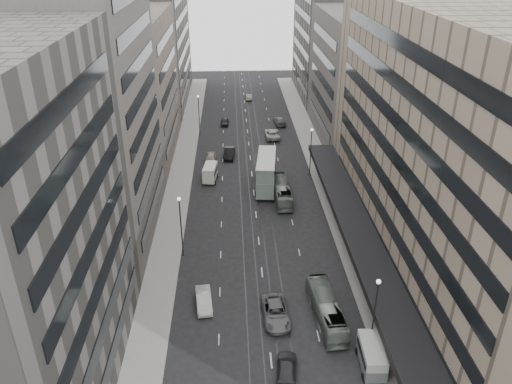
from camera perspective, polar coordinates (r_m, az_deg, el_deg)
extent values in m
plane|color=black|center=(54.29, 1.23, -14.14)|extent=(220.00, 220.00, 0.00)
cube|color=gray|center=(87.32, 7.38, 2.70)|extent=(4.00, 125.00, 0.15)
cube|color=gray|center=(86.43, -8.50, 2.36)|extent=(4.00, 125.00, 0.15)
cube|color=gray|center=(58.45, 22.38, 4.15)|extent=(15.00, 60.00, 30.00)
cube|color=black|center=(60.12, 12.26, -5.53)|extent=(4.40, 60.00, 0.50)
cube|color=#4B4541|center=(98.87, 11.94, 12.58)|extent=(15.00, 28.00, 24.00)
cube|color=#5E5A54|center=(127.07, 8.72, 16.90)|extent=(15.00, 32.00, 28.00)
cube|color=#4B4541|center=(65.23, -19.30, 8.83)|extent=(15.00, 26.00, 34.00)
cube|color=#6D6055|center=(91.64, -14.63, 11.50)|extent=(15.00, 28.00, 25.00)
cube|color=#5E5A54|center=(123.07, -11.90, 16.32)|extent=(15.00, 38.00, 28.00)
cylinder|color=#262628|center=(49.51, 13.31, -13.72)|extent=(0.16, 0.16, 8.00)
sphere|color=silver|center=(46.99, 13.84, -9.92)|extent=(0.44, 0.44, 0.44)
cylinder|color=#262628|center=(83.13, 6.26, 4.43)|extent=(0.16, 0.16, 8.00)
sphere|color=silver|center=(81.65, 6.40, 7.08)|extent=(0.44, 0.44, 0.44)
cylinder|color=#262628|center=(61.90, -8.54, -4.14)|extent=(0.16, 0.16, 8.00)
sphere|color=silver|center=(59.90, -8.80, -0.79)|extent=(0.44, 0.44, 0.44)
cylinder|color=#262628|center=(101.07, -6.52, 8.56)|extent=(0.16, 0.16, 8.00)
sphere|color=silver|center=(99.86, -6.65, 10.80)|extent=(0.44, 0.44, 0.44)
imported|color=slate|center=(53.67, 8.05, -13.13)|extent=(3.02, 9.83, 2.70)
imported|color=gray|center=(75.87, 2.98, 0.05)|extent=(2.36, 9.75, 2.71)
cube|color=slate|center=(78.94, 1.17, 1.59)|extent=(3.81, 10.15, 2.53)
cube|color=slate|center=(77.95, 1.19, 3.16)|extent=(3.71, 9.75, 2.20)
cube|color=silver|center=(77.49, 1.19, 3.95)|extent=(3.81, 10.15, 0.13)
cylinder|color=black|center=(76.37, 0.02, -0.39)|extent=(0.43, 1.13, 1.10)
cylinder|color=black|center=(76.28, 2.09, -0.45)|extent=(0.43, 1.13, 1.10)
cylinder|color=black|center=(82.76, 0.31, 1.88)|extent=(0.43, 1.13, 1.10)
cylinder|color=black|center=(82.68, 2.21, 1.83)|extent=(0.43, 1.13, 1.10)
cube|color=#595F60|center=(49.87, 13.03, -18.09)|extent=(2.16, 4.75, 1.22)
cube|color=#AEAEAA|center=(49.11, 13.16, -17.19)|extent=(2.12, 4.66, 0.95)
cylinder|color=black|center=(49.06, 12.16, -19.94)|extent=(0.23, 0.70, 0.69)
cylinder|color=black|center=(49.49, 14.51, -19.75)|extent=(0.23, 0.70, 0.69)
cylinder|color=black|center=(51.15, 11.47, -17.44)|extent=(0.23, 0.70, 0.69)
cylinder|color=black|center=(51.56, 13.69, -17.29)|extent=(0.23, 0.70, 0.69)
cube|color=silver|center=(82.25, -5.25, 1.94)|extent=(2.45, 4.51, 1.33)
cube|color=silver|center=(81.75, -5.29, 2.69)|extent=(2.40, 4.42, 1.04)
cylinder|color=black|center=(81.42, -6.06, 1.11)|extent=(0.28, 0.71, 0.69)
cylinder|color=black|center=(81.12, -4.71, 1.07)|extent=(0.28, 0.71, 0.69)
cylinder|color=black|center=(83.95, -5.74, 1.96)|extent=(0.28, 0.71, 0.69)
cylinder|color=black|center=(83.66, -4.43, 1.93)|extent=(0.28, 0.71, 0.69)
imported|color=silver|center=(55.56, -5.98, -12.16)|extent=(2.13, 4.77, 1.52)
imported|color=#5E5D60|center=(53.68, 2.26, -13.58)|extent=(3.03, 5.99, 1.63)
imported|color=#28282A|center=(48.42, 3.52, -19.44)|extent=(2.44, 4.81, 1.34)
imported|color=#A39587|center=(89.17, -5.20, 3.86)|extent=(1.95, 4.72, 1.60)
imported|color=black|center=(91.03, -3.07, 4.46)|extent=(2.27, 5.28, 1.69)
imported|color=#B4B5B0|center=(100.32, 1.86, 6.66)|extent=(2.83, 6.00, 1.66)
imported|color=#58585B|center=(107.96, 2.70, 8.12)|extent=(2.58, 5.52, 1.56)
imported|color=black|center=(107.88, -3.59, 8.03)|extent=(1.79, 4.10, 1.37)
imported|color=#9F9583|center=(125.66, -0.81, 10.83)|extent=(1.53, 4.07, 1.33)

